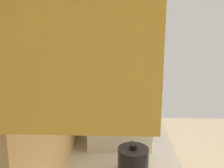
{
  "coord_description": "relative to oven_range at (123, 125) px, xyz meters",
  "views": [
    {
      "loc": [
        -1.55,
        1.24,
        1.66
      ],
      "look_at": [
        -0.0,
        1.3,
        1.3
      ],
      "focal_mm": 39.96,
      "sensor_mm": 36.0,
      "label": 1
    }
  ],
  "objects": [
    {
      "name": "wall_back",
      "position": [
        -1.36,
        0.39,
        0.92
      ],
      "size": [
        3.72,
        0.12,
        2.77
      ],
      "primitive_type": "cube",
      "color": "#EDC07A",
      "rests_on": "ground_plane"
    },
    {
      "name": "oven_range",
      "position": [
        0.0,
        0.0,
        0.0
      ],
      "size": [
        0.66,
        0.68,
        1.08
      ],
      "color": "#B7BABF",
      "rests_on": "ground_plane"
    },
    {
      "name": "microwave",
      "position": [
        -1.28,
        0.04,
        0.61
      ],
      "size": [
        0.5,
        0.4,
        0.34
      ],
      "color": "white",
      "rests_on": "counter_run"
    },
    {
      "name": "bowl",
      "position": [
        -0.73,
        -0.03,
        0.47
      ],
      "size": [
        0.13,
        0.13,
        0.06
      ],
      "color": "gold",
      "rests_on": "counter_run"
    },
    {
      "name": "kettle",
      "position": [
        -1.76,
        -0.03,
        0.52
      ],
      "size": [
        0.21,
        0.16,
        0.18
      ],
      "color": "black",
      "rests_on": "counter_run"
    }
  ]
}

